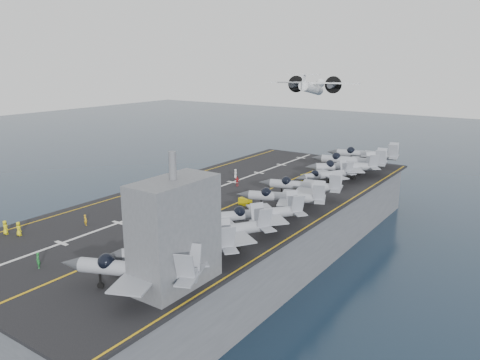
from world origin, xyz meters
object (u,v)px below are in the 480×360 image
Objects in this scene: island_superstructure at (175,220)px; transport_plane at (312,88)px; tow_cart_a at (157,237)px; fighter_jet_0 at (137,268)px.

island_superstructure is 0.54× the size of transport_plane.
transport_plane reaches higher than tow_cart_a.
island_superstructure reaches higher than tow_cart_a.
transport_plane reaches higher than island_superstructure.
island_superstructure reaches higher than fighter_jet_0.
transport_plane is at bearing 106.50° from island_superstructure.
island_superstructure is 0.80× the size of fighter_jet_0.
fighter_jet_0 is 87.83m from transport_plane.
fighter_jet_0 reaches higher than tow_cart_a.
tow_cart_a is 75.21m from transport_plane.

